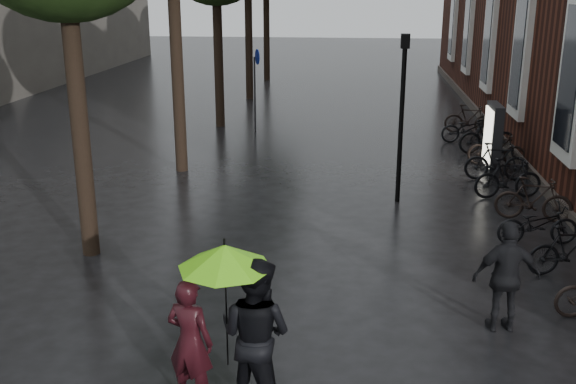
# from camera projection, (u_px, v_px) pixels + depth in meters

# --- Properties ---
(person_burgundy) EXTENTS (0.68, 0.54, 1.64)m
(person_burgundy) POSITION_uv_depth(u_px,v_px,m) (190.00, 342.00, 8.07)
(person_burgundy) COLOR black
(person_burgundy) RESTS_ON ground
(person_black) EXTENTS (1.15, 1.04, 1.93)m
(person_black) POSITION_uv_depth(u_px,v_px,m) (256.00, 334.00, 7.94)
(person_black) COLOR black
(person_black) RESTS_ON ground
(lime_umbrella) EXTENTS (1.10, 1.10, 1.63)m
(lime_umbrella) POSITION_uv_depth(u_px,v_px,m) (225.00, 256.00, 7.66)
(lime_umbrella) COLOR black
(lime_umbrella) RESTS_ON ground
(pedestrian_walking) EXTENTS (1.05, 0.56, 1.70)m
(pedestrian_walking) POSITION_uv_depth(u_px,v_px,m) (507.00, 277.00, 9.79)
(pedestrian_walking) COLOR black
(pedestrian_walking) RESTS_ON ground
(parked_bicycles) EXTENTS (2.14, 14.04, 1.04)m
(parked_bicycles) POSITION_uv_depth(u_px,v_px,m) (505.00, 168.00, 16.95)
(parked_bicycles) COLOR black
(parked_bicycles) RESTS_ON ground
(ad_lightbox) EXTENTS (0.28, 1.23, 1.86)m
(ad_lightbox) POSITION_uv_depth(u_px,v_px,m) (493.00, 138.00, 18.07)
(ad_lightbox) COLOR black
(ad_lightbox) RESTS_ON ground
(lamp_post) EXTENTS (0.20, 0.20, 3.87)m
(lamp_post) POSITION_uv_depth(u_px,v_px,m) (402.00, 102.00, 15.20)
(lamp_post) COLOR black
(lamp_post) RESTS_ON ground
(cycle_sign) EXTENTS (0.15, 0.51, 2.80)m
(cycle_sign) POSITION_uv_depth(u_px,v_px,m) (256.00, 78.00, 22.81)
(cycle_sign) COLOR #262628
(cycle_sign) RESTS_ON ground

